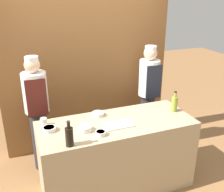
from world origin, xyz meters
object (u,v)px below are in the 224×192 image
(sauce_bowl_purple, at_px, (98,114))
(cutting_board, at_px, (119,125))
(bottle_oil, at_px, (174,103))
(chef_left, at_px, (37,111))
(sauce_bowl_yellow, at_px, (85,128))
(sauce_bowl_white, at_px, (101,133))
(cup_cream, at_px, (44,122))
(chef_right, at_px, (148,93))
(bottle_soy, at_px, (69,136))
(sauce_bowl_brown, at_px, (49,129))

(sauce_bowl_purple, relative_size, cutting_board, 0.46)
(bottle_oil, bearing_deg, chef_left, 155.96)
(sauce_bowl_yellow, relative_size, cutting_board, 0.45)
(sauce_bowl_white, distance_m, cup_cream, 0.71)
(sauce_bowl_yellow, relative_size, chef_right, 0.09)
(chef_left, bearing_deg, bottle_soy, -78.79)
(cutting_board, distance_m, chef_left, 1.19)
(chef_right, bearing_deg, sauce_bowl_yellow, -146.68)
(bottle_oil, bearing_deg, chef_right, 87.77)
(bottle_soy, distance_m, cup_cream, 0.57)
(chef_left, bearing_deg, sauce_bowl_yellow, -62.17)
(sauce_bowl_purple, bearing_deg, cutting_board, -67.04)
(cutting_board, distance_m, bottle_soy, 0.66)
(bottle_oil, relative_size, chef_left, 0.17)
(cutting_board, height_order, cup_cream, cup_cream)
(sauce_bowl_yellow, distance_m, cutting_board, 0.40)
(bottle_oil, bearing_deg, bottle_soy, -167.63)
(cup_cream, bearing_deg, cutting_board, -22.01)
(bottle_soy, bearing_deg, bottle_oil, 12.37)
(cup_cream, bearing_deg, bottle_soy, -70.83)
(chef_left, bearing_deg, sauce_bowl_white, -59.87)
(bottle_oil, bearing_deg, cutting_board, -172.61)
(sauce_bowl_purple, height_order, chef_left, chef_left)
(bottle_soy, xyz_separation_m, chef_left, (-0.21, 1.05, -0.14))
(sauce_bowl_purple, relative_size, chef_left, 0.09)
(sauce_bowl_purple, bearing_deg, cup_cream, -179.26)
(cutting_board, height_order, bottle_oil, bottle_oil)
(sauce_bowl_yellow, height_order, chef_right, chef_right)
(bottle_oil, height_order, bottle_soy, same)
(bottle_oil, distance_m, chef_left, 1.82)
(cutting_board, xyz_separation_m, bottle_soy, (-0.62, -0.21, 0.10))
(sauce_bowl_brown, relative_size, chef_left, 0.09)
(sauce_bowl_brown, height_order, chef_right, chef_right)
(bottle_oil, bearing_deg, sauce_bowl_brown, 177.80)
(bottle_oil, bearing_deg, cup_cream, 172.32)
(cutting_board, relative_size, cup_cream, 3.79)
(cutting_board, distance_m, chef_right, 1.20)
(sauce_bowl_brown, relative_size, cutting_board, 0.45)
(sauce_bowl_brown, bearing_deg, chef_left, 95.07)
(cutting_board, bearing_deg, sauce_bowl_purple, 112.96)
(sauce_bowl_yellow, xyz_separation_m, cup_cream, (-0.41, 0.30, 0.01))
(cutting_board, distance_m, cup_cream, 0.87)
(bottle_soy, relative_size, chef_left, 0.17)
(bottle_soy, relative_size, chef_right, 0.17)
(sauce_bowl_purple, xyz_separation_m, cutting_board, (0.14, -0.34, -0.02))
(sauce_bowl_brown, relative_size, bottle_oil, 0.55)
(bottle_soy, bearing_deg, cutting_board, 18.67)
(cutting_board, height_order, chef_right, chef_right)
(sauce_bowl_purple, relative_size, bottle_oil, 0.56)
(cup_cream, height_order, chef_right, chef_right)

